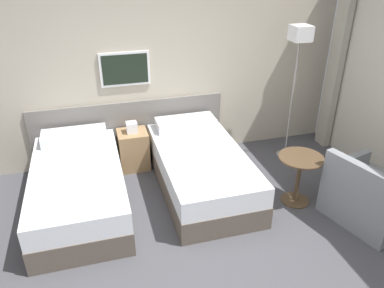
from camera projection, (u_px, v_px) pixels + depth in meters
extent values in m
plane|color=#47474C|center=(207.00, 257.00, 3.67)|extent=(16.00, 16.00, 0.00)
cube|color=#B7AD99|center=(157.00, 63.00, 4.92)|extent=(10.00, 0.06, 2.70)
cube|color=slate|center=(130.00, 131.00, 5.20)|extent=(2.62, 0.04, 0.87)
cube|color=white|center=(125.00, 69.00, 4.79)|extent=(0.64, 0.03, 0.44)
cube|color=black|center=(125.00, 69.00, 4.78)|extent=(0.58, 0.01, 0.38)
cube|color=#A8A393|center=(337.00, 59.00, 5.21)|extent=(0.10, 0.24, 2.64)
cube|color=brown|center=(80.00, 197.00, 4.32)|extent=(1.00, 1.92, 0.27)
cube|color=silver|center=(77.00, 179.00, 4.20)|extent=(0.99, 1.90, 0.25)
cube|color=silver|center=(74.00, 136.00, 4.73)|extent=(0.80, 0.34, 0.13)
cube|color=brown|center=(201.00, 179.00, 4.67)|extent=(1.00, 1.92, 0.27)
cube|color=silver|center=(201.00, 161.00, 4.55)|extent=(0.99, 1.90, 0.25)
cube|color=silver|center=(186.00, 123.00, 5.09)|extent=(0.80, 0.34, 0.13)
cube|color=#9E7A51|center=(134.00, 150.00, 5.07)|extent=(0.39, 0.37, 0.53)
cube|color=white|center=(132.00, 127.00, 4.91)|extent=(0.14, 0.14, 0.14)
cylinder|color=#9E9993|center=(285.00, 154.00, 5.48)|extent=(0.24, 0.24, 0.02)
cylinder|color=#9E9993|center=(292.00, 102.00, 5.10)|extent=(0.02, 0.02, 1.63)
cube|color=white|center=(301.00, 33.00, 4.68)|extent=(0.24, 0.24, 0.19)
cylinder|color=brown|center=(295.00, 200.00, 4.49)|extent=(0.33, 0.33, 0.01)
cylinder|color=brown|center=(298.00, 180.00, 4.35)|extent=(0.05, 0.05, 0.57)
cylinder|color=brown|center=(301.00, 158.00, 4.22)|extent=(0.51, 0.51, 0.02)
cube|color=gray|center=(372.00, 202.00, 4.13)|extent=(0.99, 1.01, 0.41)
cube|color=gray|center=(359.00, 181.00, 3.79)|extent=(0.32, 0.82, 0.37)
cube|color=gray|center=(349.00, 164.00, 4.27)|extent=(0.67, 0.27, 0.18)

